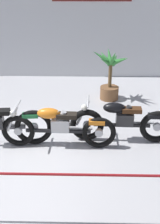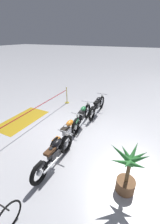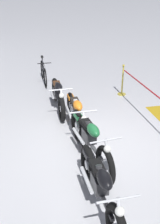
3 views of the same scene
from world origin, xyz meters
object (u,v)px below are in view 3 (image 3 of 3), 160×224
motorcycle_black_3 (58,95)px  bicycle (44,73)px  motorcycle_orange_2 (76,114)px  stanchion_mid_left (122,85)px  motorcycle_black_0 (100,189)px  motorcycle_green_1 (90,140)px

motorcycle_black_3 → bicycle: (2.49, 0.13, -0.08)m
motorcycle_orange_2 → stanchion_mid_left: (2.01, -2.04, -0.10)m
motorcycle_orange_2 → motorcycle_black_3: 1.35m
motorcycle_black_0 → motorcycle_orange_2: 2.85m
motorcycle_green_1 → motorcycle_black_3: 2.69m
motorcycle_green_1 → motorcycle_orange_2: 1.35m
motorcycle_orange_2 → stanchion_mid_left: 2.86m
motorcycle_black_0 → motorcycle_green_1: (1.50, -0.23, 0.01)m
motorcycle_black_3 → bicycle: bicycle is taller
motorcycle_green_1 → motorcycle_black_3: size_ratio=1.11×
motorcycle_black_0 → motorcycle_green_1: 1.51m
motorcycle_green_1 → motorcycle_orange_2: motorcycle_green_1 is taller
motorcycle_orange_2 → motorcycle_black_3: motorcycle_black_3 is taller
motorcycle_orange_2 → stanchion_mid_left: bearing=-45.4°
motorcycle_green_1 → stanchion_mid_left: stanchion_mid_left is taller
bicycle → stanchion_mid_left: (-1.81, -2.42, -0.03)m
motorcycle_orange_2 → stanchion_mid_left: size_ratio=2.24×
motorcycle_black_3 → stanchion_mid_left: 2.39m
motorcycle_black_0 → stanchion_mid_left: size_ratio=2.21×
motorcycle_black_3 → stanchion_mid_left: (0.68, -2.29, -0.10)m
motorcycle_black_0 → bicycle: same height
motorcycle_green_1 → bicycle: motorcycle_green_1 is taller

